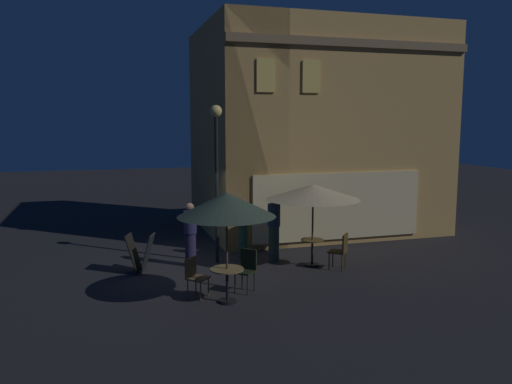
{
  "coord_description": "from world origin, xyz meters",
  "views": [
    {
      "loc": [
        -2.07,
        -13.51,
        3.88
      ],
      "look_at": [
        1.62,
        -1.27,
        2.12
      ],
      "focal_mm": 36.05,
      "sensor_mm": 36.0,
      "label": 1
    }
  ],
  "objects_px": {
    "cafe_chair_1": "(247,266)",
    "patron_standing_2": "(190,234)",
    "patio_umbrella_1": "(313,192)",
    "cafe_table_0": "(227,278)",
    "street_lamp_near_corner": "(216,154)",
    "menu_sandwich_board": "(140,253)",
    "patron_standing_0": "(243,228)",
    "patron_standing_1": "(274,228)",
    "cafe_chair_0": "(194,274)",
    "cafe_chair_2": "(341,248)",
    "cafe_table_1": "(312,248)",
    "patio_umbrella_0": "(227,205)"
  },
  "relations": [
    {
      "from": "patio_umbrella_0",
      "to": "patron_standing_1",
      "type": "xyz_separation_m",
      "value": [
        2.04,
        2.9,
        -1.21
      ]
    },
    {
      "from": "cafe_chair_2",
      "to": "patron_standing_1",
      "type": "relative_size",
      "value": 0.52
    },
    {
      "from": "cafe_table_0",
      "to": "cafe_table_1",
      "type": "distance_m",
      "value": 3.54
    },
    {
      "from": "patio_umbrella_0",
      "to": "patron_standing_2",
      "type": "height_order",
      "value": "patio_umbrella_0"
    },
    {
      "from": "cafe_table_1",
      "to": "patron_standing_1",
      "type": "bearing_deg",
      "value": 135.02
    },
    {
      "from": "cafe_table_1",
      "to": "patron_standing_0",
      "type": "height_order",
      "value": "patron_standing_0"
    },
    {
      "from": "patron_standing_0",
      "to": "patron_standing_1",
      "type": "distance_m",
      "value": 0.91
    },
    {
      "from": "cafe_chair_0",
      "to": "cafe_chair_2",
      "type": "distance_m",
      "value": 4.19
    },
    {
      "from": "patio_umbrella_0",
      "to": "cafe_table_0",
      "type": "bearing_deg",
      "value": 90.0
    },
    {
      "from": "menu_sandwich_board",
      "to": "cafe_table_0",
      "type": "relative_size",
      "value": 1.32
    },
    {
      "from": "street_lamp_near_corner",
      "to": "patron_standing_1",
      "type": "height_order",
      "value": "street_lamp_near_corner"
    },
    {
      "from": "cafe_chair_1",
      "to": "patron_standing_0",
      "type": "relative_size",
      "value": 0.56
    },
    {
      "from": "cafe_chair_2",
      "to": "patron_standing_2",
      "type": "bearing_deg",
      "value": 19.18
    },
    {
      "from": "cafe_chair_0",
      "to": "patron_standing_1",
      "type": "xyz_separation_m",
      "value": [
        2.66,
        2.34,
        0.4
      ]
    },
    {
      "from": "cafe_chair_1",
      "to": "patron_standing_2",
      "type": "bearing_deg",
      "value": -115.04
    },
    {
      "from": "patio_umbrella_0",
      "to": "cafe_chair_1",
      "type": "bearing_deg",
      "value": 44.73
    },
    {
      "from": "patio_umbrella_1",
      "to": "patron_standing_1",
      "type": "relative_size",
      "value": 1.37
    },
    {
      "from": "cafe_table_1",
      "to": "patron_standing_1",
      "type": "height_order",
      "value": "patron_standing_1"
    },
    {
      "from": "menu_sandwich_board",
      "to": "cafe_table_1",
      "type": "bearing_deg",
      "value": 10.2
    },
    {
      "from": "patron_standing_0",
      "to": "patron_standing_2",
      "type": "distance_m",
      "value": 1.59
    },
    {
      "from": "patio_umbrella_1",
      "to": "cafe_chair_2",
      "type": "distance_m",
      "value": 1.65
    },
    {
      "from": "street_lamp_near_corner",
      "to": "menu_sandwich_board",
      "type": "height_order",
      "value": "street_lamp_near_corner"
    },
    {
      "from": "cafe_chair_1",
      "to": "patron_standing_2",
      "type": "xyz_separation_m",
      "value": [
        -0.88,
        2.47,
        0.28
      ]
    },
    {
      "from": "cafe_chair_0",
      "to": "patron_standing_2",
      "type": "height_order",
      "value": "patron_standing_2"
    },
    {
      "from": "menu_sandwich_board",
      "to": "cafe_table_0",
      "type": "distance_m",
      "value": 3.23
    },
    {
      "from": "street_lamp_near_corner",
      "to": "menu_sandwich_board",
      "type": "distance_m",
      "value": 3.29
    },
    {
      "from": "cafe_table_0",
      "to": "patio_umbrella_0",
      "type": "xyz_separation_m",
      "value": [
        0.0,
        -0.0,
        1.59
      ]
    },
    {
      "from": "menu_sandwich_board",
      "to": "cafe_chair_2",
      "type": "height_order",
      "value": "menu_sandwich_board"
    },
    {
      "from": "menu_sandwich_board",
      "to": "cafe_chair_2",
      "type": "relative_size",
      "value": 1.04
    },
    {
      "from": "cafe_table_0",
      "to": "patio_umbrella_0",
      "type": "distance_m",
      "value": 1.59
    },
    {
      "from": "menu_sandwich_board",
      "to": "patron_standing_0",
      "type": "xyz_separation_m",
      "value": [
        2.91,
        0.6,
        0.38
      ]
    },
    {
      "from": "patron_standing_0",
      "to": "street_lamp_near_corner",
      "type": "bearing_deg",
      "value": 15.71
    },
    {
      "from": "patio_umbrella_0",
      "to": "cafe_chair_0",
      "type": "bearing_deg",
      "value": 137.54
    },
    {
      "from": "cafe_chair_1",
      "to": "patron_standing_1",
      "type": "xyz_separation_m",
      "value": [
        1.44,
        2.3,
        0.34
      ]
    },
    {
      "from": "cafe_table_0",
      "to": "patio_umbrella_1",
      "type": "relative_size",
      "value": 0.3
    },
    {
      "from": "cafe_table_0",
      "to": "patron_standing_0",
      "type": "bearing_deg",
      "value": 69.25
    },
    {
      "from": "patron_standing_2",
      "to": "patron_standing_1",
      "type": "bearing_deg",
      "value": -28.81
    },
    {
      "from": "patio_umbrella_0",
      "to": "patron_standing_0",
      "type": "bearing_deg",
      "value": 69.25
    },
    {
      "from": "patio_umbrella_0",
      "to": "cafe_chair_0",
      "type": "xyz_separation_m",
      "value": [
        -0.61,
        0.56,
        -1.61
      ]
    },
    {
      "from": "patio_umbrella_1",
      "to": "cafe_table_0",
      "type": "bearing_deg",
      "value": -143.94
    },
    {
      "from": "patio_umbrella_1",
      "to": "cafe_chair_0",
      "type": "height_order",
      "value": "patio_umbrella_1"
    },
    {
      "from": "street_lamp_near_corner",
      "to": "patron_standing_1",
      "type": "bearing_deg",
      "value": -10.63
    },
    {
      "from": "patron_standing_1",
      "to": "cafe_chair_0",
      "type": "bearing_deg",
      "value": -66.65
    },
    {
      "from": "patio_umbrella_0",
      "to": "patio_umbrella_1",
      "type": "xyz_separation_m",
      "value": [
        2.86,
        2.08,
        -0.12
      ]
    },
    {
      "from": "cafe_table_1",
      "to": "patio_umbrella_1",
      "type": "relative_size",
      "value": 0.29
    },
    {
      "from": "cafe_table_0",
      "to": "cafe_table_1",
      "type": "relative_size",
      "value": 1.02
    },
    {
      "from": "street_lamp_near_corner",
      "to": "cafe_table_1",
      "type": "height_order",
      "value": "street_lamp_near_corner"
    },
    {
      "from": "patron_standing_1",
      "to": "patio_umbrella_1",
      "type": "bearing_deg",
      "value": 26.95
    },
    {
      "from": "street_lamp_near_corner",
      "to": "patio_umbrella_1",
      "type": "xyz_separation_m",
      "value": [
        2.37,
        -1.11,
        -0.98
      ]
    },
    {
      "from": "cafe_table_1",
      "to": "menu_sandwich_board",
      "type": "bearing_deg",
      "value": 171.02
    }
  ]
}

